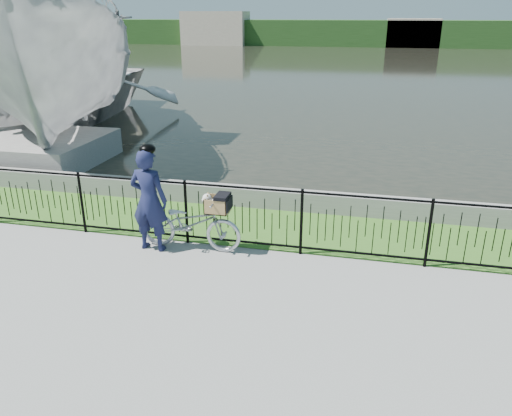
% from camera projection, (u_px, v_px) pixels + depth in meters
% --- Properties ---
extents(ground, '(120.00, 120.00, 0.00)m').
position_uv_depth(ground, '(215.00, 296.00, 7.14)').
color(ground, gray).
rests_on(ground, ground).
extents(grass_strip, '(60.00, 2.00, 0.01)m').
position_uv_depth(grass_strip, '(256.00, 225.00, 9.50)').
color(grass_strip, '#36631F').
rests_on(grass_strip, ground).
extents(water, '(120.00, 120.00, 0.00)m').
position_uv_depth(water, '(348.00, 68.00, 37.09)').
color(water, black).
rests_on(water, ground).
extents(quay_wall, '(60.00, 0.30, 0.40)m').
position_uv_depth(quay_wall, '(267.00, 198.00, 10.34)').
color(quay_wall, gray).
rests_on(quay_wall, ground).
extents(fence, '(14.00, 0.06, 1.15)m').
position_uv_depth(fence, '(242.00, 217.00, 8.38)').
color(fence, black).
rests_on(fence, ground).
extents(far_treeline, '(120.00, 6.00, 3.00)m').
position_uv_depth(far_treeline, '(361.00, 33.00, 61.04)').
color(far_treeline, '#23471B').
rests_on(far_treeline, ground).
extents(far_building_left, '(8.00, 4.00, 4.00)m').
position_uv_depth(far_building_left, '(216.00, 28.00, 62.81)').
color(far_building_left, '#B3A58F').
rests_on(far_building_left, ground).
extents(far_building_right, '(6.00, 3.00, 3.20)m').
position_uv_depth(far_building_right, '(413.00, 33.00, 58.39)').
color(far_building_right, '#B3A58F').
rests_on(far_building_right, ground).
extents(bicycle_rig, '(1.77, 0.62, 1.05)m').
position_uv_depth(bicycle_rig, '(191.00, 223.00, 8.42)').
color(bicycle_rig, '#ADB0B9').
rests_on(bicycle_rig, ground).
extents(cyclist, '(0.67, 0.46, 1.84)m').
position_uv_depth(cyclist, '(149.00, 199.00, 8.25)').
color(cyclist, '#15193B').
rests_on(cyclist, ground).
extents(boat_near, '(8.90, 12.34, 6.28)m').
position_uv_depth(boat_near, '(62.00, 65.00, 15.01)').
color(boat_near, '#AFB0AF').
rests_on(boat_near, water).
extents(boat_far, '(8.22, 11.51, 2.38)m').
position_uv_depth(boat_far, '(29.00, 92.00, 17.53)').
color(boat_far, '#AFB0AF').
rests_on(boat_far, water).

